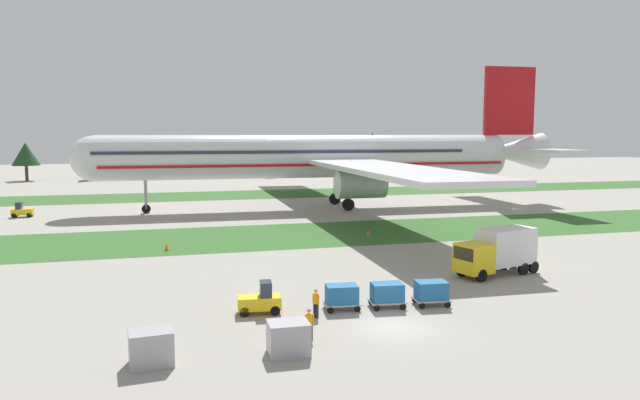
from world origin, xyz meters
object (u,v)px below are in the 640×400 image
at_px(airliner, 328,156).
at_px(taxiway_marker_1, 368,233).
at_px(pushback_tractor, 22,211).
at_px(cargo_dolly_third, 431,291).
at_px(ground_crew_loader, 316,302).
at_px(uld_container_0, 151,348).
at_px(uld_container_1, 288,338).
at_px(ground_crew_marshaller, 309,323).
at_px(cargo_dolly_second, 387,293).
at_px(taxiway_marker_0, 167,247).
at_px(baggage_tug, 261,300).
at_px(catering_truck, 497,250).
at_px(cargo_dolly_lead, 342,295).

distance_m(airliner, taxiway_marker_1, 25.47).
distance_m(airliner, pushback_tractor, 42.03).
bearing_deg(airliner, cargo_dolly_third, 173.16).
height_order(ground_crew_loader, uld_container_0, ground_crew_loader).
height_order(cargo_dolly_third, pushback_tractor, pushback_tractor).
xyz_separation_m(cargo_dolly_third, uld_container_1, (-10.51, -5.79, -0.10)).
height_order(airliner, ground_crew_marshaller, airliner).
bearing_deg(pushback_tractor, uld_container_0, 18.55).
distance_m(cargo_dolly_second, taxiway_marker_0, 25.80).
bearing_deg(cargo_dolly_second, uld_container_1, 134.62).
height_order(pushback_tractor, ground_crew_marshaller, pushback_tractor).
relative_size(ground_crew_loader, uld_container_0, 0.87).
xyz_separation_m(cargo_dolly_second, uld_container_0, (-14.17, -5.74, -0.09)).
distance_m(airliner, baggage_tug, 51.97).
xyz_separation_m(ground_crew_marshaller, taxiway_marker_1, (13.90, 29.36, -0.63)).
xyz_separation_m(uld_container_0, uld_container_1, (6.54, -0.35, -0.02)).
relative_size(airliner, taxiway_marker_1, 136.51).
bearing_deg(taxiway_marker_1, ground_crew_loader, -116.07).
bearing_deg(ground_crew_loader, pushback_tractor, 0.52).
relative_size(cargo_dolly_third, catering_truck, 0.32).
distance_m(baggage_tug, cargo_dolly_lead, 5.03).
relative_size(baggage_tug, cargo_dolly_lead, 1.16).
bearing_deg(taxiway_marker_0, baggage_tug, -75.93).
relative_size(cargo_dolly_third, taxiway_marker_1, 3.72).
xyz_separation_m(cargo_dolly_lead, catering_truck, (14.24, 5.47, 1.03)).
height_order(catering_truck, uld_container_1, catering_truck).
relative_size(uld_container_0, uld_container_1, 1.00).
xyz_separation_m(taxiway_marker_0, taxiway_marker_1, (20.93, 2.69, -0.01)).
bearing_deg(airliner, baggage_tug, 161.04).
distance_m(cargo_dolly_second, cargo_dolly_third, 2.90).
distance_m(cargo_dolly_second, pushback_tractor, 59.17).
bearing_deg(cargo_dolly_lead, taxiway_marker_0, 31.35).
relative_size(cargo_dolly_second, pushback_tractor, 0.89).
height_order(cargo_dolly_lead, cargo_dolly_second, same).
bearing_deg(pushback_tractor, baggage_tug, 26.91).
bearing_deg(cargo_dolly_second, airliner, -5.62).
bearing_deg(cargo_dolly_lead, pushback_tractor, 35.73).
height_order(catering_truck, taxiway_marker_1, catering_truck).
xyz_separation_m(baggage_tug, ground_crew_loader, (3.04, -1.65, 0.13)).
distance_m(uld_container_0, taxiway_marker_1, 37.60).
distance_m(catering_truck, taxiway_marker_1, 19.47).
bearing_deg(cargo_dolly_third, taxiway_marker_1, -4.85).
distance_m(cargo_dolly_second, uld_container_1, 9.76).
bearing_deg(taxiway_marker_1, cargo_dolly_second, -107.25).
height_order(airliner, uld_container_1, airliner).
bearing_deg(cargo_dolly_lead, ground_crew_loader, 125.91).
height_order(cargo_dolly_third, uld_container_0, uld_container_0).
height_order(cargo_dolly_lead, ground_crew_loader, ground_crew_loader).
bearing_deg(ground_crew_marshaller, cargo_dolly_lead, -126.90).
bearing_deg(airliner, taxiway_marker_1, 175.82).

